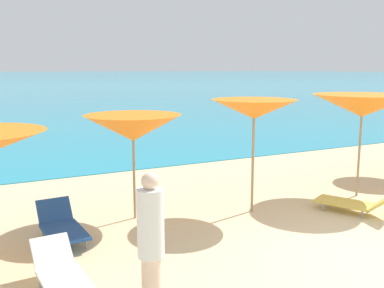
{
  "coord_description": "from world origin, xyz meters",
  "views": [
    {
      "loc": [
        -5.29,
        -4.52,
        2.92
      ],
      "look_at": [
        -0.74,
        4.34,
        1.2
      ],
      "focal_mm": 40.99,
      "sensor_mm": 36.0,
      "label": 1
    }
  ],
  "objects_px": {
    "umbrella_5": "(362,106)",
    "lounge_chair_6": "(61,226)",
    "beachgoer_0": "(151,237)",
    "umbrella_3": "(133,128)",
    "lounge_chair_0": "(62,274)",
    "umbrella_4": "(254,109)",
    "lounge_chair_4": "(356,202)"
  },
  "relations": [
    {
      "from": "umbrella_5",
      "to": "lounge_chair_6",
      "type": "height_order",
      "value": "umbrella_5"
    },
    {
      "from": "umbrella_5",
      "to": "beachgoer_0",
      "type": "bearing_deg",
      "value": -159.28
    },
    {
      "from": "umbrella_5",
      "to": "lounge_chair_6",
      "type": "bearing_deg",
      "value": 177.08
    },
    {
      "from": "umbrella_3",
      "to": "umbrella_5",
      "type": "height_order",
      "value": "umbrella_5"
    },
    {
      "from": "umbrella_3",
      "to": "lounge_chair_6",
      "type": "distance_m",
      "value": 2.22
    },
    {
      "from": "lounge_chair_6",
      "to": "beachgoer_0",
      "type": "bearing_deg",
      "value": -80.37
    },
    {
      "from": "umbrella_3",
      "to": "lounge_chair_6",
      "type": "height_order",
      "value": "umbrella_3"
    },
    {
      "from": "lounge_chair_0",
      "to": "umbrella_4",
      "type": "bearing_deg",
      "value": 17.92
    },
    {
      "from": "lounge_chair_4",
      "to": "beachgoer_0",
      "type": "height_order",
      "value": "beachgoer_0"
    },
    {
      "from": "umbrella_5",
      "to": "beachgoer_0",
      "type": "distance_m",
      "value": 6.57
    },
    {
      "from": "umbrella_4",
      "to": "lounge_chair_0",
      "type": "height_order",
      "value": "umbrella_4"
    },
    {
      "from": "umbrella_5",
      "to": "umbrella_4",
      "type": "bearing_deg",
      "value": 176.31
    },
    {
      "from": "lounge_chair_0",
      "to": "beachgoer_0",
      "type": "bearing_deg",
      "value": -45.56
    },
    {
      "from": "umbrella_3",
      "to": "lounge_chair_4",
      "type": "height_order",
      "value": "umbrella_3"
    },
    {
      "from": "lounge_chair_4",
      "to": "lounge_chair_6",
      "type": "height_order",
      "value": "lounge_chair_6"
    },
    {
      "from": "umbrella_4",
      "to": "umbrella_5",
      "type": "bearing_deg",
      "value": -3.69
    },
    {
      "from": "lounge_chair_0",
      "to": "lounge_chair_6",
      "type": "bearing_deg",
      "value": 75.86
    },
    {
      "from": "umbrella_4",
      "to": "lounge_chair_4",
      "type": "relative_size",
      "value": 1.42
    },
    {
      "from": "lounge_chair_0",
      "to": "lounge_chair_4",
      "type": "bearing_deg",
      "value": 1.72
    },
    {
      "from": "umbrella_3",
      "to": "lounge_chair_6",
      "type": "xyz_separation_m",
      "value": [
        -1.52,
        -0.55,
        -1.52
      ]
    },
    {
      "from": "umbrella_3",
      "to": "beachgoer_0",
      "type": "height_order",
      "value": "umbrella_3"
    },
    {
      "from": "lounge_chair_0",
      "to": "lounge_chair_4",
      "type": "relative_size",
      "value": 0.93
    },
    {
      "from": "umbrella_4",
      "to": "umbrella_5",
      "type": "distance_m",
      "value": 2.83
    },
    {
      "from": "umbrella_3",
      "to": "umbrella_4",
      "type": "height_order",
      "value": "umbrella_4"
    },
    {
      "from": "lounge_chair_4",
      "to": "beachgoer_0",
      "type": "bearing_deg",
      "value": -10.99
    },
    {
      "from": "umbrella_3",
      "to": "beachgoer_0",
      "type": "xyz_separation_m",
      "value": [
        -0.92,
        -3.18,
        -0.9
      ]
    },
    {
      "from": "lounge_chair_4",
      "to": "lounge_chair_6",
      "type": "bearing_deg",
      "value": -38.88
    },
    {
      "from": "umbrella_3",
      "to": "lounge_chair_4",
      "type": "bearing_deg",
      "value": -23.7
    },
    {
      "from": "umbrella_3",
      "to": "beachgoer_0",
      "type": "distance_m",
      "value": 3.43
    },
    {
      "from": "umbrella_3",
      "to": "lounge_chair_6",
      "type": "relative_size",
      "value": 1.49
    },
    {
      "from": "lounge_chair_4",
      "to": "lounge_chair_6",
      "type": "xyz_separation_m",
      "value": [
        -5.61,
        1.24,
        0.04
      ]
    },
    {
      "from": "umbrella_4",
      "to": "umbrella_5",
      "type": "xyz_separation_m",
      "value": [
        2.82,
        -0.18,
        -0.02
      ]
    }
  ]
}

